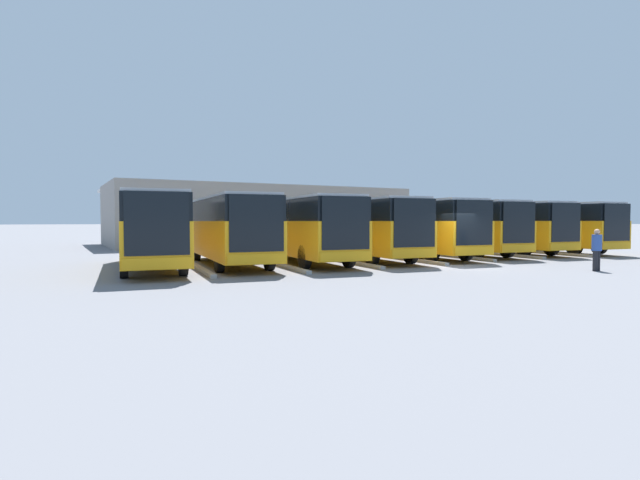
{
  "coord_description": "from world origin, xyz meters",
  "views": [
    {
      "loc": [
        16.95,
        17.64,
        2.15
      ],
      "look_at": [
        4.5,
        -5.3,
        1.13
      ],
      "focal_mm": 28.0,
      "sensor_mm": 36.0,
      "label": 1
    }
  ],
  "objects_px": {
    "bus_1": "(500,225)",
    "bus_6": "(229,227)",
    "bus_2": "(457,226)",
    "bus_4": "(362,227)",
    "bus_5": "(302,227)",
    "bus_3": "(415,226)",
    "bus_7": "(149,228)",
    "pedestrian": "(597,249)",
    "bus_0": "(546,225)"
  },
  "relations": [
    {
      "from": "bus_3",
      "to": "bus_5",
      "type": "height_order",
      "value": "same"
    },
    {
      "from": "bus_4",
      "to": "bus_5",
      "type": "xyz_separation_m",
      "value": [
        3.74,
        0.19,
        0.0
      ]
    },
    {
      "from": "bus_6",
      "to": "pedestrian",
      "type": "height_order",
      "value": "bus_6"
    },
    {
      "from": "bus_1",
      "to": "pedestrian",
      "type": "bearing_deg",
      "value": 67.32
    },
    {
      "from": "bus_1",
      "to": "bus_5",
      "type": "relative_size",
      "value": 1.0
    },
    {
      "from": "bus_1",
      "to": "bus_4",
      "type": "height_order",
      "value": "same"
    },
    {
      "from": "bus_6",
      "to": "bus_7",
      "type": "bearing_deg",
      "value": 11.09
    },
    {
      "from": "bus_1",
      "to": "bus_3",
      "type": "relative_size",
      "value": 1.0
    },
    {
      "from": "bus_2",
      "to": "bus_6",
      "type": "distance_m",
      "value": 14.96
    },
    {
      "from": "bus_4",
      "to": "bus_1",
      "type": "bearing_deg",
      "value": -171.17
    },
    {
      "from": "bus_1",
      "to": "bus_6",
      "type": "relative_size",
      "value": 1.0
    },
    {
      "from": "bus_5",
      "to": "bus_2",
      "type": "bearing_deg",
      "value": -169.67
    },
    {
      "from": "bus_1",
      "to": "bus_6",
      "type": "height_order",
      "value": "same"
    },
    {
      "from": "bus_0",
      "to": "bus_5",
      "type": "xyz_separation_m",
      "value": [
        18.7,
        -0.05,
        0.0
      ]
    },
    {
      "from": "bus_3",
      "to": "bus_7",
      "type": "relative_size",
      "value": 1.0
    },
    {
      "from": "bus_4",
      "to": "bus_0",
      "type": "bearing_deg",
      "value": -174.28
    },
    {
      "from": "bus_2",
      "to": "bus_5",
      "type": "relative_size",
      "value": 1.0
    },
    {
      "from": "bus_2",
      "to": "bus_1",
      "type": "bearing_deg",
      "value": -174.89
    },
    {
      "from": "bus_0",
      "to": "bus_7",
      "type": "distance_m",
      "value": 26.18
    },
    {
      "from": "bus_7",
      "to": "pedestrian",
      "type": "bearing_deg",
      "value": 155.76
    },
    {
      "from": "pedestrian",
      "to": "bus_2",
      "type": "bearing_deg",
      "value": -109.52
    },
    {
      "from": "bus_1",
      "to": "pedestrian",
      "type": "relative_size",
      "value": 6.06
    },
    {
      "from": "bus_1",
      "to": "bus_4",
      "type": "distance_m",
      "value": 11.23
    },
    {
      "from": "bus_4",
      "to": "bus_7",
      "type": "distance_m",
      "value": 11.22
    },
    {
      "from": "bus_3",
      "to": "bus_1",
      "type": "bearing_deg",
      "value": -170.36
    },
    {
      "from": "bus_1",
      "to": "bus_2",
      "type": "distance_m",
      "value": 3.74
    },
    {
      "from": "bus_2",
      "to": "bus_4",
      "type": "distance_m",
      "value": 7.5
    },
    {
      "from": "bus_3",
      "to": "bus_4",
      "type": "distance_m",
      "value": 3.74
    },
    {
      "from": "bus_7",
      "to": "bus_1",
      "type": "bearing_deg",
      "value": -172.12
    },
    {
      "from": "bus_0",
      "to": "bus_2",
      "type": "relative_size",
      "value": 1.0
    },
    {
      "from": "bus_1",
      "to": "bus_5",
      "type": "xyz_separation_m",
      "value": [
        14.96,
        0.62,
        0.0
      ]
    },
    {
      "from": "bus_7",
      "to": "pedestrian",
      "type": "height_order",
      "value": "bus_7"
    },
    {
      "from": "bus_2",
      "to": "bus_6",
      "type": "height_order",
      "value": "same"
    },
    {
      "from": "bus_0",
      "to": "bus_3",
      "type": "xyz_separation_m",
      "value": [
        11.22,
        -0.28,
        0.0
      ]
    },
    {
      "from": "pedestrian",
      "to": "bus_5",
      "type": "bearing_deg",
      "value": -55.21
    },
    {
      "from": "bus_2",
      "to": "bus_5",
      "type": "xyz_separation_m",
      "value": [
        11.22,
        0.72,
        0.0
      ]
    },
    {
      "from": "pedestrian",
      "to": "bus_1",
      "type": "bearing_deg",
      "value": -127.51
    },
    {
      "from": "bus_3",
      "to": "bus_7",
      "type": "distance_m",
      "value": 14.96
    },
    {
      "from": "bus_2",
      "to": "bus_7",
      "type": "height_order",
      "value": "same"
    },
    {
      "from": "bus_1",
      "to": "pedestrian",
      "type": "height_order",
      "value": "bus_1"
    },
    {
      "from": "bus_4",
      "to": "pedestrian",
      "type": "height_order",
      "value": "bus_4"
    },
    {
      "from": "bus_1",
      "to": "bus_3",
      "type": "bearing_deg",
      "value": 9.64
    },
    {
      "from": "bus_2",
      "to": "bus_3",
      "type": "distance_m",
      "value": 3.77
    },
    {
      "from": "bus_5",
      "to": "bus_6",
      "type": "distance_m",
      "value": 3.77
    },
    {
      "from": "bus_2",
      "to": "bus_5",
      "type": "distance_m",
      "value": 11.24
    },
    {
      "from": "bus_1",
      "to": "bus_6",
      "type": "bearing_deg",
      "value": 7.23
    },
    {
      "from": "bus_3",
      "to": "bus_5",
      "type": "xyz_separation_m",
      "value": [
        7.48,
        0.23,
        0.0
      ]
    },
    {
      "from": "bus_2",
      "to": "bus_7",
      "type": "xyz_separation_m",
      "value": [
        18.7,
        0.58,
        0.0
      ]
    },
    {
      "from": "bus_4",
      "to": "pedestrian",
      "type": "distance_m",
      "value": 11.37
    },
    {
      "from": "bus_0",
      "to": "bus_4",
      "type": "xyz_separation_m",
      "value": [
        14.96,
        -0.24,
        0.0
      ]
    }
  ]
}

